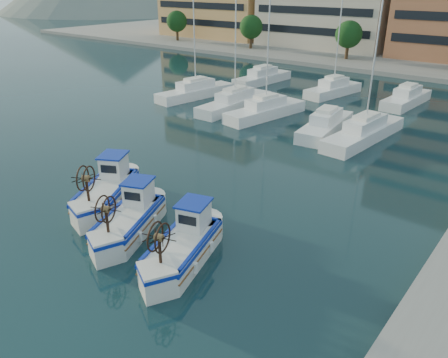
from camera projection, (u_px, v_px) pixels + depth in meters
ground at (146, 242)px, 21.30m from camera, size 300.00×300.00×0.00m
hill_west at (117, 11)px, 178.98m from camera, size 180.00×180.00×60.00m
yacht_marina at (337, 106)px, 42.42m from camera, size 38.59×23.45×11.50m
fishing_boat_a at (107, 189)px, 24.66m from camera, size 4.26×5.35×3.24m
fishing_boat_b at (130, 218)px, 21.85m from camera, size 3.65×5.05×3.04m
fishing_boat_c at (184, 244)px, 19.65m from camera, size 3.33×5.08×3.07m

